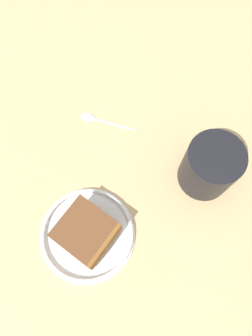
# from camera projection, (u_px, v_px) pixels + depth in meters

# --- Properties ---
(ground_plane) EXTENTS (1.20, 1.20, 0.04)m
(ground_plane) POSITION_uv_depth(u_px,v_px,m) (102.00, 174.00, 0.59)
(ground_plane) COLOR tan
(small_plate) EXTENTS (0.16, 0.16, 0.02)m
(small_plate) POSITION_uv_depth(u_px,v_px,m) (87.00, 234.00, 0.53)
(small_plate) COLOR white
(small_plate) RESTS_ON ground_plane
(cake_slice) EXTENTS (0.10, 0.10, 0.06)m
(cake_slice) POSITION_uv_depth(u_px,v_px,m) (86.00, 232.00, 0.50)
(cake_slice) COLOR brown
(cake_slice) RESTS_ON small_plate
(tea_mug) EXTENTS (0.11, 0.09, 0.10)m
(tea_mug) POSITION_uv_depth(u_px,v_px,m) (210.00, 166.00, 0.52)
(tea_mug) COLOR black
(tea_mug) RESTS_ON ground_plane
(teaspoon) EXTENTS (0.02, 0.12, 0.01)m
(teaspoon) POSITION_uv_depth(u_px,v_px,m) (96.00, 119.00, 0.61)
(teaspoon) COLOR silver
(teaspoon) RESTS_ON ground_plane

